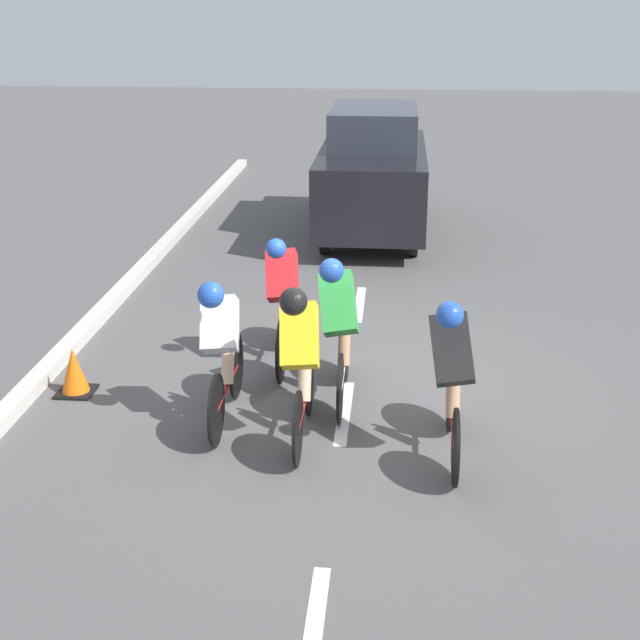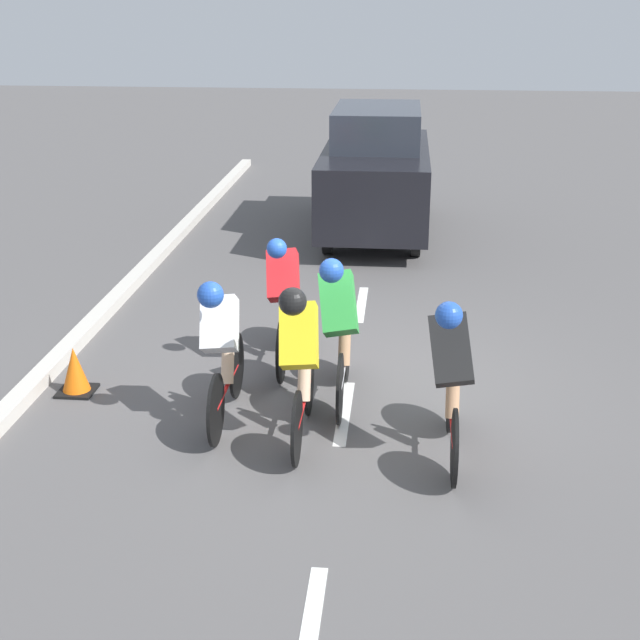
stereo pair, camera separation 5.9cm
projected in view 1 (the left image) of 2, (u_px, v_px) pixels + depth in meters
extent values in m
plane|color=#565454|center=(348.00, 390.00, 9.15)|extent=(60.00, 60.00, 0.00)
cube|color=white|center=(313.00, 634.00, 5.66)|extent=(0.12, 1.40, 0.01)
cube|color=white|center=(344.00, 412.00, 8.65)|extent=(0.12, 1.40, 0.01)
cube|color=white|center=(360.00, 304.00, 11.64)|extent=(0.12, 1.40, 0.01)
cube|color=beige|center=(25.00, 394.00, 8.89)|extent=(0.20, 25.70, 0.14)
cylinder|color=black|center=(346.00, 349.00, 9.29)|extent=(0.03, 0.68, 0.68)
cylinder|color=black|center=(340.00, 389.00, 8.35)|extent=(0.03, 0.68, 0.68)
cylinder|color=#B7B7BC|center=(343.00, 368.00, 8.82)|extent=(0.04, 1.00, 0.04)
cylinder|color=#B7B7BC|center=(345.00, 342.00, 8.91)|extent=(0.04, 0.04, 0.42)
cylinder|color=#1999D8|center=(344.00, 357.00, 8.83)|extent=(0.07, 0.07, 0.16)
cylinder|color=tan|center=(344.00, 348.00, 8.83)|extent=(0.12, 0.23, 0.36)
cube|color=green|center=(338.00, 303.00, 8.48)|extent=(0.42, 0.50, 0.64)
sphere|color=blue|center=(331.00, 271.00, 8.14)|extent=(0.23, 0.23, 0.23)
cylinder|color=black|center=(450.00, 397.00, 8.22)|extent=(0.03, 0.66, 0.66)
cylinder|color=black|center=(456.00, 448.00, 7.30)|extent=(0.03, 0.66, 0.66)
cylinder|color=red|center=(452.00, 421.00, 7.76)|extent=(0.04, 0.98, 0.04)
cylinder|color=red|center=(453.00, 390.00, 7.85)|extent=(0.04, 0.04, 0.42)
cylinder|color=white|center=(453.00, 408.00, 7.77)|extent=(0.07, 0.07, 0.16)
cylinder|color=tan|center=(453.00, 398.00, 7.77)|extent=(0.12, 0.23, 0.36)
cube|color=black|center=(452.00, 350.00, 7.43)|extent=(0.41, 0.50, 0.64)
sphere|color=blue|center=(450.00, 315.00, 7.09)|extent=(0.22, 0.22, 0.22)
cylinder|color=black|center=(236.00, 365.00, 8.90)|extent=(0.03, 0.66, 0.66)
cylinder|color=black|center=(216.00, 410.00, 7.94)|extent=(0.03, 0.66, 0.66)
cylinder|color=red|center=(227.00, 387.00, 8.42)|extent=(0.04, 1.02, 0.04)
cylinder|color=red|center=(229.00, 359.00, 8.51)|extent=(0.04, 0.04, 0.42)
cylinder|color=yellow|center=(227.00, 375.00, 8.43)|extent=(0.07, 0.07, 0.16)
cylinder|color=beige|center=(228.00, 366.00, 8.43)|extent=(0.12, 0.23, 0.36)
cube|color=white|center=(220.00, 324.00, 8.10)|extent=(0.37, 0.45, 0.55)
sphere|color=blue|center=(211.00, 295.00, 7.77)|extent=(0.24, 0.24, 0.24)
cylinder|color=black|center=(293.00, 316.00, 10.18)|extent=(0.03, 0.70, 0.70)
cylinder|color=black|center=(281.00, 350.00, 9.22)|extent=(0.03, 0.70, 0.70)
cylinder|color=navy|center=(287.00, 332.00, 9.70)|extent=(0.04, 1.03, 0.04)
cylinder|color=navy|center=(289.00, 309.00, 9.80)|extent=(0.04, 0.04, 0.42)
cylinder|color=green|center=(287.00, 322.00, 9.72)|extent=(0.07, 0.07, 0.16)
cylinder|color=#9E704C|center=(288.00, 315.00, 9.71)|extent=(0.12, 0.23, 0.36)
cube|color=red|center=(282.00, 275.00, 9.38)|extent=(0.38, 0.47, 0.58)
sphere|color=blue|center=(276.00, 249.00, 9.05)|extent=(0.21, 0.21, 0.21)
cylinder|color=black|center=(309.00, 381.00, 8.54)|extent=(0.03, 0.66, 0.66)
cylinder|color=black|center=(298.00, 429.00, 7.61)|extent=(0.03, 0.66, 0.66)
cylinder|color=red|center=(304.00, 404.00, 8.07)|extent=(0.04, 1.00, 0.04)
cylinder|color=red|center=(306.00, 375.00, 8.17)|extent=(0.04, 0.04, 0.42)
cylinder|color=#1999D8|center=(304.00, 391.00, 8.09)|extent=(0.07, 0.07, 0.16)
cylinder|color=beige|center=(305.00, 382.00, 8.08)|extent=(0.12, 0.23, 0.36)
cube|color=yellow|center=(299.00, 336.00, 7.74)|extent=(0.37, 0.49, 0.60)
sphere|color=black|center=(293.00, 302.00, 7.40)|extent=(0.24, 0.24, 0.24)
cylinder|color=black|center=(413.00, 235.00, 13.67)|extent=(0.14, 0.64, 0.64)
cylinder|color=black|center=(325.00, 233.00, 13.79)|extent=(0.14, 0.64, 0.64)
cylinder|color=black|center=(412.00, 199.00, 16.09)|extent=(0.14, 0.64, 0.64)
cylinder|color=black|center=(337.00, 197.00, 16.20)|extent=(0.14, 0.64, 0.64)
cube|color=black|center=(373.00, 181.00, 14.74)|extent=(1.70, 4.17, 1.13)
cube|color=#2D333D|center=(374.00, 126.00, 14.63)|extent=(1.39, 2.29, 0.62)
cube|color=black|center=(76.00, 392.00, 9.06)|extent=(0.36, 0.36, 0.03)
cone|color=orange|center=(74.00, 370.00, 8.98)|extent=(0.28, 0.28, 0.46)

